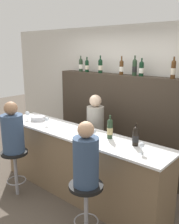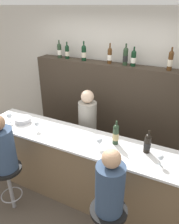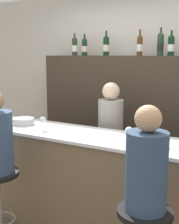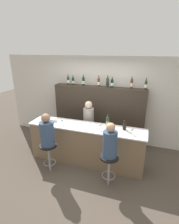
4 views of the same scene
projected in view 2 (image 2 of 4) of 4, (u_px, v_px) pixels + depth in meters
The scene contains 24 objects.
ground_plane at pixel (69, 206), 3.13m from camera, with size 16.00×16.00×0.00m, color #4C4238.
wall_back at pixel (114, 86), 3.88m from camera, with size 6.40×0.05×2.60m.
bar_counter at pixel (78, 167), 3.14m from camera, with size 2.89×0.61×1.00m.
back_bar_cabinet at pixel (108, 113), 3.88m from camera, with size 2.71×0.28×1.76m.
wine_bottle_counter_0 at pixel (116, 134), 2.74m from camera, with size 0.08×0.08×0.33m.
wine_bottle_counter_1 at pixel (147, 143), 2.58m from camera, with size 0.08×0.08×0.30m.
wine_bottle_backbar_0 at pixel (59, 50), 3.83m from camera, with size 0.08×0.08×0.30m.
wine_bottle_backbar_1 at pixel (67, 52), 3.77m from camera, with size 0.07×0.07×0.28m.
wine_bottle_backbar_2 at pixel (84, 53), 3.63m from camera, with size 0.08×0.08×0.32m.
wine_bottle_backbar_3 at pixel (110, 55), 3.45m from camera, with size 0.07×0.07×0.32m.
wine_bottle_backbar_4 at pixel (125, 56), 3.34m from camera, with size 0.08×0.08×0.33m.
wine_bottle_backbar_5 at pixel (133, 58), 3.29m from camera, with size 0.08×0.08×0.29m.
wine_bottle_backbar_6 at pixel (170, 61), 3.07m from camera, with size 0.07×0.07×0.32m.
wine_glass_0 at pixel (9, 116), 3.26m from camera, with size 0.08×0.08×0.15m.
wine_glass_1 at pixel (37, 124), 3.05m from camera, with size 0.07×0.07×0.14m.
wine_glass_2 at pixel (99, 141), 2.67m from camera, with size 0.07×0.07×0.15m.
wine_glass_3 at pixel (161, 158), 2.37m from camera, with size 0.07×0.07×0.14m.
metal_bowl at pixel (23, 120), 3.30m from camera, with size 0.25×0.25×0.07m.
tasting_menu at pixel (79, 144), 2.79m from camera, with size 0.21×0.30×0.00m.
bar_stool_left at pixel (8, 177), 2.88m from camera, with size 0.39×0.39×0.71m.
guest_seated_left at pixel (2, 147), 2.67m from camera, with size 0.32×0.32×0.76m.
bar_stool_right at pixel (108, 219), 2.31m from camera, with size 0.39×0.39×0.71m.
guest_seated_right at pixel (110, 186), 2.10m from camera, with size 0.29×0.29×0.74m.
bartender at pixel (88, 135), 3.57m from camera, with size 0.29×0.29×1.47m.
Camera 2 is at (1.26, -1.85, 2.60)m, focal length 35.00 mm.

